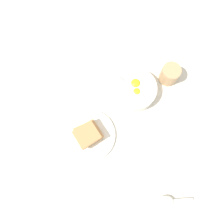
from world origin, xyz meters
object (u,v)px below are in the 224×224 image
object	(u,v)px
soup_spoon	(169,202)
toast_plate	(89,135)
drinking_cup	(170,74)
toast_sandwich	(88,134)
egg_bowl	(135,90)

from	to	relation	value
soup_spoon	toast_plate	bearing A→B (deg)	-2.69
toast_plate	drinking_cup	xyz separation A→B (m)	(-0.12, -0.39, 0.04)
toast_plate	soup_spoon	world-z (taller)	soup_spoon
toast_plate	drinking_cup	size ratio (longest dim) A/B	2.62
toast_sandwich	toast_plate	bearing A→B (deg)	-69.86
toast_plate	toast_sandwich	world-z (taller)	toast_sandwich
toast_plate	drinking_cup	world-z (taller)	drinking_cup
egg_bowl	soup_spoon	bearing A→B (deg)	141.45
egg_bowl	toast_sandwich	xyz separation A→B (m)	(0.04, 0.26, 0.01)
toast_plate	toast_sandwich	size ratio (longest dim) A/B	1.78
toast_sandwich	drinking_cup	world-z (taller)	drinking_cup
egg_bowl	toast_plate	bearing A→B (deg)	81.26
drinking_cup	soup_spoon	bearing A→B (deg)	123.04
egg_bowl	soup_spoon	xyz separation A→B (m)	(-0.34, 0.27, -0.02)
drinking_cup	toast_plate	bearing A→B (deg)	73.38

